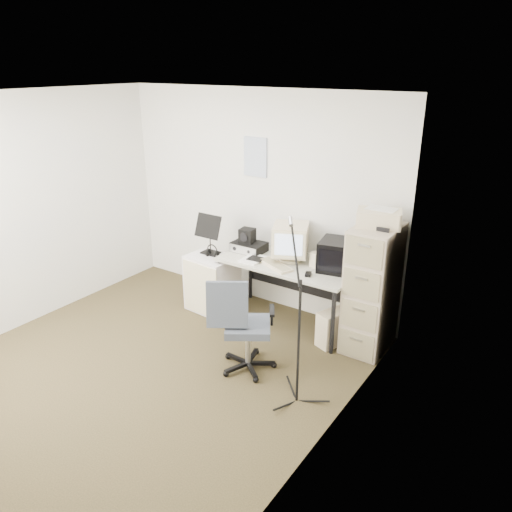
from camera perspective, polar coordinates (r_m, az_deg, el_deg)
The scene contains 23 objects.
floor at distance 5.07m, azimuth -11.48°, elevation -12.14°, with size 3.60×3.60×0.01m, color #2B2818.
ceiling at distance 4.25m, azimuth -14.05°, elevation 17.32°, with size 3.60×3.60×0.01m, color white.
wall_back at distance 5.82m, azimuth 0.16°, elevation 6.40°, with size 3.60×0.02×2.50m, color white.
wall_left at distance 5.90m, azimuth -24.97°, elevation 4.56°, with size 0.02×3.60×2.50m, color white.
wall_right at distance 3.51m, azimuth 8.37°, elevation -4.30°, with size 0.02×3.60×2.50m, color white.
wall_calendar at distance 5.72m, azimuth -0.07°, elevation 11.25°, with size 0.30×0.02×0.44m, color white.
filing_cabinet at distance 5.08m, azimuth 13.11°, elevation -3.70°, with size 0.40×0.60×1.30m, color tan.
printer at distance 4.84m, azimuth 13.88°, elevation 4.20°, with size 0.41×0.28×0.16m, color beige.
desk at distance 5.54m, azimuth 3.58°, elevation -4.23°, with size 1.50×0.70×0.73m, color beige.
crt_monitor at distance 5.39m, azimuth 3.96°, elevation 1.53°, with size 0.37×0.38×0.40m, color beige.
crt_tv at distance 5.21m, azimuth 9.29°, elevation 0.09°, with size 0.35×0.37×0.32m, color black.
desk_speaker at distance 5.27m, azimuth 6.77°, elevation -0.43°, with size 0.09×0.09×0.16m, color beige.
keyboard at distance 5.28m, azimuth 2.21°, elevation -1.05°, with size 0.45×0.16×0.02m, color beige.
mouse at distance 5.08m, azimuth 5.99°, elevation -2.08°, with size 0.06×0.10×0.03m, color black.
radio_receiver at distance 5.68m, azimuth -0.80°, elevation 1.06°, with size 0.37×0.26×0.11m, color black.
radio_speaker at distance 5.65m, azimuth -1.00°, elevation 2.37°, with size 0.16×0.15×0.16m, color black.
papers at distance 5.44m, azimuth -0.35°, elevation -0.37°, with size 0.21×0.29×0.02m, color white.
pc_tower at distance 5.28m, azimuth 9.08°, elevation -8.01°, with size 0.18×0.40×0.38m, color beige.
office_chair at distance 4.69m, azimuth -0.95°, elevation -7.88°, with size 0.54×0.54×0.93m, color #464E57.
side_cart at distance 5.87m, azimuth -5.01°, elevation -3.07°, with size 0.54×0.43×0.67m, color white.
music_stand at distance 5.75m, azimuth -5.29°, elevation 2.55°, with size 0.33×0.18×0.48m, color black.
headphones at distance 5.70m, azimuth -5.02°, elevation 0.37°, with size 0.16×0.16×0.03m, color black.
mic_stand at distance 4.13m, azimuth 4.97°, elevation -7.76°, with size 0.02×0.02×1.50m, color black.
Camera 1 is at (3.12, -2.88, 2.76)m, focal length 35.00 mm.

